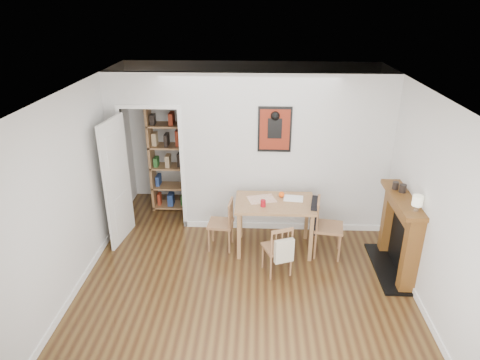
{
  "coord_description": "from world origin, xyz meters",
  "views": [
    {
      "loc": [
        0.15,
        -5.02,
        3.67
      ],
      "look_at": [
        -0.1,
        0.6,
        1.21
      ],
      "focal_mm": 32.0,
      "sensor_mm": 36.0,
      "label": 1
    }
  ],
  "objects_px": {
    "bookshelf": "(174,157)",
    "ceramic_jar_a": "(403,188)",
    "red_glass": "(263,203)",
    "orange_fruit": "(282,195)",
    "chair_front": "(277,248)",
    "dining_table": "(275,208)",
    "ceramic_jar_b": "(396,186)",
    "fireplace": "(401,232)",
    "chair_left": "(221,224)",
    "mantel_lamp": "(417,202)",
    "notebook": "(293,198)",
    "chair_right": "(327,227)"
  },
  "relations": [
    {
      "from": "chair_left",
      "to": "ceramic_jar_b",
      "type": "distance_m",
      "value": 2.62
    },
    {
      "from": "bookshelf",
      "to": "ceramic_jar_b",
      "type": "distance_m",
      "value": 3.76
    },
    {
      "from": "chair_left",
      "to": "ceramic_jar_a",
      "type": "distance_m",
      "value": 2.7
    },
    {
      "from": "chair_right",
      "to": "red_glass",
      "type": "distance_m",
      "value": 1.04
    },
    {
      "from": "bookshelf",
      "to": "mantel_lamp",
      "type": "distance_m",
      "value": 4.14
    },
    {
      "from": "bookshelf",
      "to": "fireplace",
      "type": "distance_m",
      "value": 3.96
    },
    {
      "from": "dining_table",
      "to": "chair_front",
      "type": "height_order",
      "value": "dining_table"
    },
    {
      "from": "red_glass",
      "to": "ceramic_jar_b",
      "type": "bearing_deg",
      "value": -2.26
    },
    {
      "from": "bookshelf",
      "to": "ceramic_jar_a",
      "type": "xyz_separation_m",
      "value": [
        3.49,
        -1.66,
        0.21
      ]
    },
    {
      "from": "ceramic_jar_b",
      "to": "orange_fruit",
      "type": "bearing_deg",
      "value": 165.72
    },
    {
      "from": "chair_left",
      "to": "fireplace",
      "type": "xyz_separation_m",
      "value": [
        2.57,
        -0.47,
        0.21
      ]
    },
    {
      "from": "red_glass",
      "to": "mantel_lamp",
      "type": "bearing_deg",
      "value": -20.6
    },
    {
      "from": "ceramic_jar_a",
      "to": "ceramic_jar_b",
      "type": "bearing_deg",
      "value": 124.65
    },
    {
      "from": "chair_left",
      "to": "notebook",
      "type": "xyz_separation_m",
      "value": [
        1.11,
        0.12,
        0.41
      ]
    },
    {
      "from": "chair_right",
      "to": "mantel_lamp",
      "type": "height_order",
      "value": "mantel_lamp"
    },
    {
      "from": "red_glass",
      "to": "ceramic_jar_a",
      "type": "height_order",
      "value": "ceramic_jar_a"
    },
    {
      "from": "chair_front",
      "to": "orange_fruit",
      "type": "distance_m",
      "value": 0.93
    },
    {
      "from": "dining_table",
      "to": "chair_right",
      "type": "bearing_deg",
      "value": -8.91
    },
    {
      "from": "chair_front",
      "to": "notebook",
      "type": "bearing_deg",
      "value": 71.29
    },
    {
      "from": "chair_left",
      "to": "bookshelf",
      "type": "bearing_deg",
      "value": 125.02
    },
    {
      "from": "dining_table",
      "to": "fireplace",
      "type": "height_order",
      "value": "fireplace"
    },
    {
      "from": "chair_left",
      "to": "mantel_lamp",
      "type": "xyz_separation_m",
      "value": [
        2.56,
        -0.87,
        0.88
      ]
    },
    {
      "from": "dining_table",
      "to": "ceramic_jar_a",
      "type": "height_order",
      "value": "ceramic_jar_a"
    },
    {
      "from": "chair_front",
      "to": "orange_fruit",
      "type": "height_order",
      "value": "orange_fruit"
    },
    {
      "from": "notebook",
      "to": "mantel_lamp",
      "type": "xyz_separation_m",
      "value": [
        1.45,
        -0.99,
        0.47
      ]
    },
    {
      "from": "notebook",
      "to": "ceramic_jar_a",
      "type": "height_order",
      "value": "ceramic_jar_a"
    },
    {
      "from": "fireplace",
      "to": "orange_fruit",
      "type": "distance_m",
      "value": 1.78
    },
    {
      "from": "dining_table",
      "to": "chair_left",
      "type": "relative_size",
      "value": 1.45
    },
    {
      "from": "chair_left",
      "to": "chair_right",
      "type": "bearing_deg",
      "value": -4.17
    },
    {
      "from": "orange_fruit",
      "to": "notebook",
      "type": "height_order",
      "value": "orange_fruit"
    },
    {
      "from": "chair_right",
      "to": "ceramic_jar_b",
      "type": "height_order",
      "value": "ceramic_jar_b"
    },
    {
      "from": "red_glass",
      "to": "notebook",
      "type": "distance_m",
      "value": 0.54
    },
    {
      "from": "chair_left",
      "to": "dining_table",
      "type": "bearing_deg",
      "value": 0.4
    },
    {
      "from": "red_glass",
      "to": "ceramic_jar_b",
      "type": "height_order",
      "value": "ceramic_jar_b"
    },
    {
      "from": "ceramic_jar_b",
      "to": "ceramic_jar_a",
      "type": "bearing_deg",
      "value": -55.35
    },
    {
      "from": "fireplace",
      "to": "red_glass",
      "type": "xyz_separation_m",
      "value": [
        -1.92,
        0.32,
        0.24
      ]
    },
    {
      "from": "chair_right",
      "to": "ceramic_jar_a",
      "type": "distance_m",
      "value": 1.22
    },
    {
      "from": "mantel_lamp",
      "to": "ceramic_jar_b",
      "type": "xyz_separation_m",
      "value": [
        -0.08,
        0.65,
        -0.07
      ]
    },
    {
      "from": "red_glass",
      "to": "mantel_lamp",
      "type": "distance_m",
      "value": 2.09
    },
    {
      "from": "dining_table",
      "to": "fireplace",
      "type": "xyz_separation_m",
      "value": [
        1.74,
        -0.48,
        -0.1
      ]
    },
    {
      "from": "red_glass",
      "to": "orange_fruit",
      "type": "xyz_separation_m",
      "value": [
        0.28,
        0.32,
        -0.01
      ]
    },
    {
      "from": "chair_left",
      "to": "ceramic_jar_b",
      "type": "relative_size",
      "value": 7.63
    },
    {
      "from": "dining_table",
      "to": "chair_front",
      "type": "bearing_deg",
      "value": -87.55
    },
    {
      "from": "bookshelf",
      "to": "orange_fruit",
      "type": "distance_m",
      "value": 2.2
    },
    {
      "from": "dining_table",
      "to": "notebook",
      "type": "xyz_separation_m",
      "value": [
        0.28,
        0.11,
        0.1
      ]
    },
    {
      "from": "orange_fruit",
      "to": "notebook",
      "type": "bearing_deg",
      "value": -16.36
    },
    {
      "from": "mantel_lamp",
      "to": "ceramic_jar_b",
      "type": "distance_m",
      "value": 0.66
    },
    {
      "from": "chair_right",
      "to": "bookshelf",
      "type": "height_order",
      "value": "bookshelf"
    },
    {
      "from": "notebook",
      "to": "orange_fruit",
      "type": "bearing_deg",
      "value": 163.64
    },
    {
      "from": "chair_right",
      "to": "fireplace",
      "type": "xyz_separation_m",
      "value": [
        0.95,
        -0.36,
        0.14
      ]
    }
  ]
}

